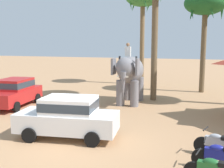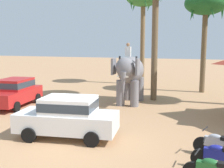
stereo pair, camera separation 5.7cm
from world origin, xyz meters
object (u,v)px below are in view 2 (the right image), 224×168
(car_sedan_foreground, at_px, (68,116))
(motorcycle_second_in_row, at_px, (221,156))
(palm_tree_near_hut, at_px, (206,6))
(car_parked_far_side, at_px, (15,91))
(palm_tree_left_of_road, at_px, (143,0))
(elephant_with_mahout, at_px, (130,73))
(motorcycle_mid_row, at_px, (219,144))

(car_sedan_foreground, distance_m, motorcycle_second_in_row, 5.98)
(palm_tree_near_hut, bearing_deg, motorcycle_second_in_row, -86.69)
(car_parked_far_side, xyz_separation_m, palm_tree_left_of_road, (5.34, 11.56, 6.80))
(car_sedan_foreground, distance_m, palm_tree_left_of_road, 17.06)
(elephant_with_mahout, relative_size, motorcycle_second_in_row, 2.17)
(car_parked_far_side, xyz_separation_m, elephant_with_mahout, (6.48, 2.97, 1.06))
(elephant_with_mahout, xyz_separation_m, palm_tree_left_of_road, (-1.14, 8.59, 5.74))
(car_parked_far_side, distance_m, palm_tree_left_of_road, 14.43)
(motorcycle_mid_row, xyz_separation_m, palm_tree_left_of_road, (-6.26, 15.80, 7.26))
(car_sedan_foreground, xyz_separation_m, motorcycle_second_in_row, (5.83, -1.21, -0.46))
(motorcycle_second_in_row, bearing_deg, palm_tree_left_of_road, 110.39)
(palm_tree_left_of_road, bearing_deg, motorcycle_second_in_row, -69.61)
(car_parked_far_side, distance_m, elephant_with_mahout, 7.21)
(motorcycle_second_in_row, distance_m, motorcycle_mid_row, 1.05)
(car_parked_far_side, relative_size, motorcycle_second_in_row, 2.37)
(palm_tree_near_hut, relative_size, palm_tree_left_of_road, 0.87)
(car_parked_far_side, xyz_separation_m, palm_tree_near_hut, (10.78, 8.89, 5.72))
(palm_tree_left_of_road, bearing_deg, car_parked_far_side, -114.80)
(elephant_with_mahout, xyz_separation_m, palm_tree_near_hut, (4.30, 5.92, 4.66))
(car_sedan_foreground, relative_size, elephant_with_mahout, 1.10)
(palm_tree_left_of_road, bearing_deg, car_sedan_foreground, -88.42)
(motorcycle_mid_row, xyz_separation_m, palm_tree_near_hut, (-0.82, 13.13, 6.19))
(motorcycle_mid_row, bearing_deg, car_parked_far_side, 159.91)
(motorcycle_second_in_row, relative_size, motorcycle_mid_row, 1.03)
(elephant_with_mahout, bearing_deg, car_parked_far_side, -155.42)
(motorcycle_mid_row, relative_size, palm_tree_near_hut, 0.23)
(car_parked_far_side, xyz_separation_m, motorcycle_second_in_row, (11.60, -5.29, -0.46))
(motorcycle_mid_row, distance_m, palm_tree_left_of_road, 18.48)
(motorcycle_mid_row, bearing_deg, car_sedan_foreground, 178.42)
(car_sedan_foreground, relative_size, car_parked_far_side, 1.00)
(elephant_with_mahout, distance_m, palm_tree_near_hut, 8.68)
(palm_tree_near_hut, xyz_separation_m, palm_tree_left_of_road, (-5.44, 2.67, 1.08))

